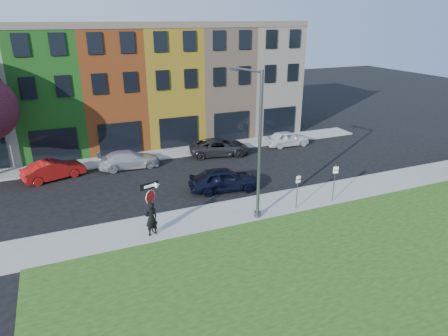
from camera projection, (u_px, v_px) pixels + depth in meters
name	position (u px, v px, depth m)	size (l,w,h in m)	color
ground	(269.00, 235.00, 21.20)	(120.00, 120.00, 0.00)	black
sidewalk_near	(274.00, 204.00, 24.49)	(40.00, 3.00, 0.12)	gray
sidewalk_far	(149.00, 156.00, 32.99)	(40.00, 2.40, 0.12)	gray
rowhouse_block	(135.00, 85.00, 36.75)	(30.00, 10.12, 10.00)	beige
stop_sign	(150.00, 197.00, 20.49)	(1.02, 0.33, 2.86)	black
man	(151.00, 219.00, 20.66)	(0.76, 0.59, 1.86)	black
sedan_near	(224.00, 179.00, 26.37)	(4.81, 2.53, 1.56)	black
parked_car_red	(54.00, 170.00, 28.25)	(4.47, 2.59, 1.39)	maroon
parked_car_silver	(129.00, 159.00, 30.39)	(4.64, 1.95, 1.34)	#9D9DA1
parked_car_dark	(219.00, 147.00, 33.19)	(5.36, 3.35, 1.38)	black
parked_car_white	(287.00, 138.00, 35.60)	(4.03, 1.75, 1.35)	silver
street_lamp	(257.00, 147.00, 21.57)	(0.99, 2.51, 8.23)	#4E5053
parking_sign_a	(298.00, 187.00, 23.35)	(0.32, 0.09, 2.19)	#4E5053
parking_sign_b	(335.00, 179.00, 24.27)	(0.31, 0.14, 2.41)	#4E5053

